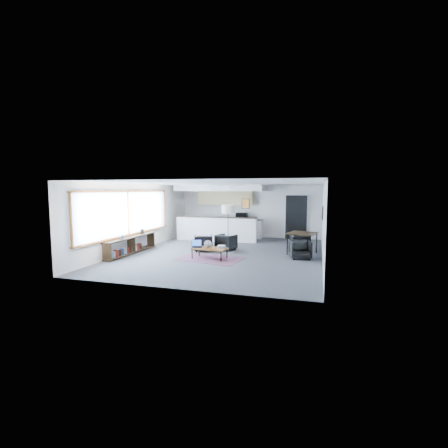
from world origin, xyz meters
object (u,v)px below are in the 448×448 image
(book_stack, at_px, (222,247))
(dining_chair_far, at_px, (300,243))
(armchair_right, at_px, (226,241))
(microwave, at_px, (242,215))
(coffee_table, at_px, (210,249))
(ceramic_pot, at_px, (208,244))
(dining_chair_near, at_px, (300,250))
(floor_lamp, at_px, (228,211))
(armchair_left, at_px, (203,242))
(laptop, at_px, (197,245))
(dining_table, at_px, (302,235))

(book_stack, distance_m, dining_chair_far, 3.39)
(armchair_right, height_order, dining_chair_far, armchair_right)
(armchair_right, distance_m, dining_chair_far, 2.87)
(armchair_right, height_order, microwave, microwave)
(armchair_right, distance_m, microwave, 3.53)
(coffee_table, height_order, ceramic_pot, ceramic_pot)
(dining_chair_near, height_order, dining_chair_far, same)
(book_stack, relative_size, armchair_right, 0.52)
(floor_lamp, xyz_separation_m, dining_chair_near, (2.93, -1.27, -1.22))
(coffee_table, height_order, microwave, microwave)
(armchair_left, xyz_separation_m, dining_chair_far, (3.56, 1.18, -0.05))
(laptop, relative_size, armchair_right, 0.63)
(coffee_table, xyz_separation_m, dining_chair_far, (2.87, 2.43, -0.05))
(book_stack, distance_m, dining_table, 3.09)
(laptop, xyz_separation_m, armchair_right, (0.58, 1.72, -0.11))
(ceramic_pot, bearing_deg, floor_lamp, 87.29)
(armchair_right, height_order, dining_table, dining_table)
(microwave, bearing_deg, ceramic_pot, -91.49)
(dining_chair_near, bearing_deg, ceramic_pot, -178.20)
(floor_lamp, bearing_deg, armchair_left, -129.20)
(book_stack, height_order, armchair_left, armchair_left)
(armchair_right, relative_size, dining_chair_near, 1.15)
(dining_chair_far, bearing_deg, dining_table, 83.74)
(ceramic_pot, xyz_separation_m, floor_lamp, (0.10, 2.17, 1.01))
(laptop, relative_size, microwave, 0.79)
(book_stack, height_order, dining_chair_far, dining_chair_far)
(armchair_left, bearing_deg, ceramic_pot, 95.32)
(floor_lamp, xyz_separation_m, microwave, (-0.16, 3.04, -0.41))
(dining_chair_far, distance_m, microwave, 4.15)
(laptop, relative_size, ceramic_pot, 1.64)
(book_stack, height_order, armchair_right, armchair_right)
(floor_lamp, bearing_deg, armchair_right, -84.61)
(book_stack, bearing_deg, armchair_right, 100.81)
(dining_chair_near, distance_m, microwave, 5.36)
(dining_chair_far, bearing_deg, armchair_right, -3.26)
(coffee_table, bearing_deg, floor_lamp, 94.63)
(laptop, xyz_separation_m, dining_chair_near, (3.47, 0.86, -0.16))
(book_stack, distance_m, floor_lamp, 2.36)
(dining_table, relative_size, microwave, 2.10)
(armchair_left, bearing_deg, laptop, 77.99)
(book_stack, relative_size, microwave, 0.66)
(dining_table, bearing_deg, ceramic_pot, -149.74)
(armchair_left, bearing_deg, book_stack, 112.27)
(ceramic_pot, distance_m, floor_lamp, 2.40)
(armchair_left, distance_m, dining_chair_near, 3.69)
(microwave, bearing_deg, dining_chair_near, -56.44)
(floor_lamp, bearing_deg, dining_chair_far, 5.47)
(ceramic_pot, height_order, dining_table, dining_table)
(armchair_left, bearing_deg, dining_table, 166.61)
(book_stack, xyz_separation_m, armchair_left, (-1.09, 1.15, -0.08))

